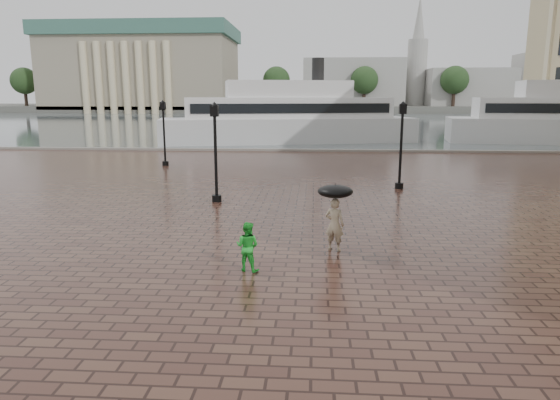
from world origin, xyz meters
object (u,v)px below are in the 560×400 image
(child_pedestrian, at_px, (247,246))
(ferry_near, at_px, (288,117))
(street_lamps, at_px, (252,141))
(adult_pedestrian, at_px, (335,225))

(child_pedestrian, height_order, ferry_near, ferry_near)
(street_lamps, xyz_separation_m, ferry_near, (0.68, 25.61, 0.30))
(adult_pedestrian, distance_m, child_pedestrian, 3.21)
(street_lamps, xyz_separation_m, child_pedestrian, (1.66, -14.53, -1.63))
(adult_pedestrian, xyz_separation_m, child_pedestrian, (-2.48, -2.04, -0.14))
(child_pedestrian, distance_m, ferry_near, 40.21)
(adult_pedestrian, height_order, child_pedestrian, adult_pedestrian)
(street_lamps, distance_m, ferry_near, 25.62)
(adult_pedestrian, relative_size, ferry_near, 0.06)
(street_lamps, relative_size, child_pedestrian, 11.06)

